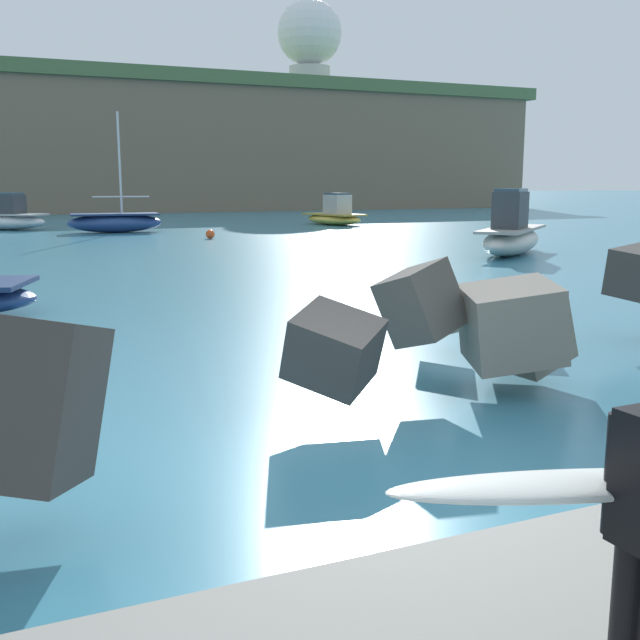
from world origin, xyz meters
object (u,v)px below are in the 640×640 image
(boat_near_left, at_px, (335,215))
(mooring_buoy_inner, at_px, (210,234))
(boat_near_centre, at_px, (4,218))
(boat_mid_right, at_px, (511,234))
(surfer_with_board, at_px, (633,514))
(boat_far_centre, at_px, (115,222))
(radar_dome, at_px, (310,38))

(boat_near_left, height_order, mooring_buoy_inner, boat_near_left)
(mooring_buoy_inner, bearing_deg, boat_near_left, 39.30)
(boat_near_centre, distance_m, boat_mid_right, 29.68)
(surfer_with_board, distance_m, boat_far_centre, 40.41)
(boat_near_left, distance_m, mooring_buoy_inner, 13.77)
(boat_mid_right, relative_size, radar_dome, 0.62)
(mooring_buoy_inner, height_order, radar_dome, radar_dome)
(boat_near_left, height_order, boat_near_centre, boat_near_centre)
(boat_near_left, xyz_separation_m, boat_far_centre, (-14.13, -2.11, -0.04))
(boat_mid_right, distance_m, mooring_buoy_inner, 15.01)
(boat_near_centre, height_order, boat_mid_right, boat_mid_right)
(boat_mid_right, height_order, boat_far_centre, boat_far_centre)
(boat_mid_right, distance_m, radar_dome, 59.77)
(boat_near_centre, bearing_deg, boat_mid_right, -54.70)
(boat_far_centre, bearing_deg, boat_mid_right, -58.69)
(mooring_buoy_inner, relative_size, radar_dome, 0.05)
(boat_near_left, bearing_deg, mooring_buoy_inner, -140.70)
(boat_mid_right, height_order, radar_dome, radar_dome)
(boat_far_centre, bearing_deg, boat_near_left, 8.48)
(boat_near_centre, distance_m, radar_dome, 47.93)
(boat_mid_right, bearing_deg, surfer_with_board, -126.55)
(boat_near_centre, relative_size, boat_mid_right, 0.94)
(boat_near_centre, relative_size, boat_far_centre, 0.85)
(boat_near_centre, bearing_deg, surfer_with_board, -88.02)
(boat_mid_right, bearing_deg, boat_near_left, 83.40)
(boat_far_centre, xyz_separation_m, radar_dome, (26.72, 36.07, 17.35))
(boat_near_centre, xyz_separation_m, radar_dome, (32.21, 31.02, 17.25))
(boat_near_centre, xyz_separation_m, mooring_buoy_inner, (8.96, -11.66, -0.46))
(boat_far_centre, distance_m, radar_dome, 48.12)
(boat_near_centre, xyz_separation_m, boat_far_centre, (5.49, -5.05, -0.10))
(boat_near_left, relative_size, radar_dome, 0.56)
(surfer_with_board, bearing_deg, mooring_buoy_inner, 77.58)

